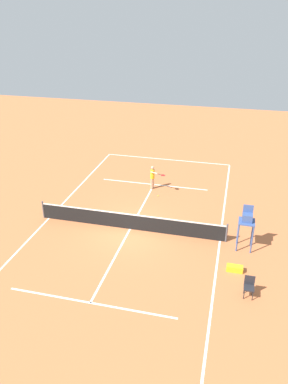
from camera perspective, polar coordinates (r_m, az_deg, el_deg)
ground_plane at (r=21.39m, az=-2.10°, el=-5.55°), size 60.00×60.00×0.00m
court_lines at (r=21.39m, az=-2.10°, el=-5.55°), size 10.03×22.23×0.01m
tennis_net at (r=21.13m, az=-2.12°, el=-4.41°), size 10.63×0.10×1.07m
player_serving at (r=25.56m, az=1.36°, el=2.47°), size 1.16×0.93×1.65m
tennis_ball at (r=24.94m, az=2.13°, el=-0.56°), size 0.07×0.07×0.07m
umpire_chair at (r=19.63m, az=15.17°, el=-4.22°), size 0.80×0.80×2.41m
courtside_chair_near at (r=17.22m, az=15.48°, el=-13.40°), size 0.44×0.46×0.95m
equipment_bag at (r=18.68m, az=13.44°, el=-11.09°), size 0.76×0.32×0.30m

